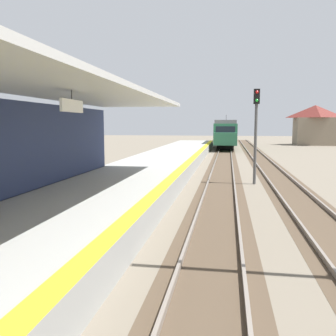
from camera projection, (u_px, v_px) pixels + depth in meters
name	position (u px, v px, depth m)	size (l,w,h in m)	color
station_platform	(117.00, 190.00, 15.61)	(5.00, 80.00, 0.91)	#999993
track_pair_nearest_platform	(221.00, 187.00, 18.86)	(2.34, 120.00, 0.16)	#4C3D2D
track_pair_middle	(288.00, 189.00, 18.30)	(2.34, 120.00, 0.16)	#4C3D2D
approaching_train	(226.00, 132.00, 52.14)	(2.93, 19.60, 4.76)	#286647
rail_signal_post	(256.00, 126.00, 19.60)	(0.32, 0.34, 5.20)	#4C4C4C
distant_trackside_house	(315.00, 124.00, 58.02)	(6.60, 5.28, 6.40)	#7F705B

